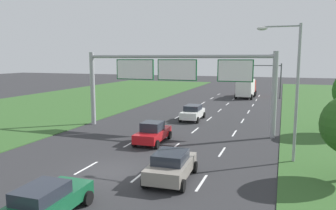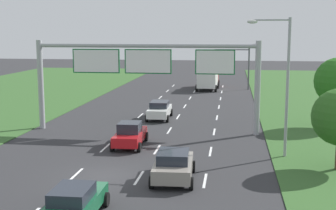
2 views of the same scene
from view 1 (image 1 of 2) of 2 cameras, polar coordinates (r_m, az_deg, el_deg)
ground_plane at (r=19.45m, az=-9.64°, el=-11.31°), size 200.00×200.00×0.00m
lane_dashes_inner_left at (r=30.67m, az=-1.61°, el=-3.95°), size 0.14×62.40×0.01m
lane_dashes_inner_right at (r=29.62m, az=4.74°, el=-4.41°), size 0.14×62.40×0.01m
lane_dashes_slip at (r=28.96m, az=11.48°, el=-4.84°), size 0.14×62.40×0.01m
car_near_red at (r=14.50m, az=-20.73°, el=-15.55°), size 2.11×4.48×1.47m
car_lead_silver at (r=17.70m, az=0.56°, el=-10.47°), size 2.36×4.11×1.55m
car_mid_lane at (r=25.14m, az=-2.68°, el=-4.83°), size 2.07×4.20×1.65m
car_far_ahead at (r=34.38m, az=4.32°, el=-1.29°), size 2.07×4.23×1.55m
box_truck at (r=55.20m, az=13.48°, el=2.97°), size 2.87×7.30×3.00m
sign_gantry at (r=28.87m, az=1.32°, el=5.21°), size 17.24×0.44×7.00m
traffic_light_mast at (r=54.97m, az=17.05°, el=5.14°), size 4.76×0.49×5.60m
street_lamp at (r=21.31m, az=20.64°, el=3.96°), size 2.61×0.32×8.50m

